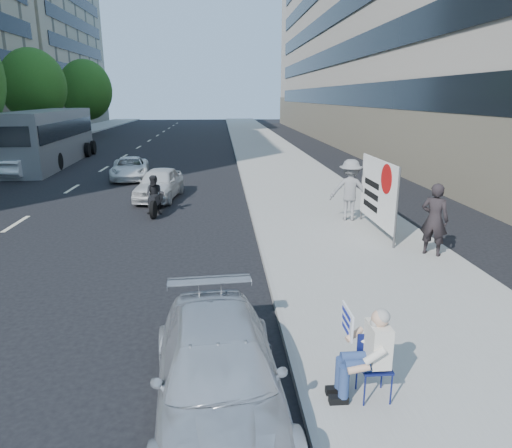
{
  "coord_description": "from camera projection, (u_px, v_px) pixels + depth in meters",
  "views": [
    {
      "loc": [
        0.4,
        -7.28,
        4.11
      ],
      "look_at": [
        1.16,
        2.74,
        1.3
      ],
      "focal_mm": 32.0,
      "sensor_mm": 36.0,
      "label": 1
    }
  ],
  "objects": [
    {
      "name": "ground",
      "position": [
        202.0,
        337.0,
        8.07
      ],
      "size": [
        160.0,
        160.0,
        0.0
      ],
      "primitive_type": "plane",
      "color": "black",
      "rests_on": "ground"
    },
    {
      "name": "motorcycle",
      "position": [
        155.0,
        197.0,
        16.35
      ],
      "size": [
        0.75,
        2.05,
        1.42
      ],
      "rotation": [
        0.0,
        0.0,
        -0.11
      ],
      "color": "black",
      "rests_on": "ground"
    },
    {
      "name": "near_sidewalk",
      "position": [
        281.0,
        166.0,
        27.54
      ],
      "size": [
        5.0,
        120.0,
        0.15
      ],
      "primitive_type": "cube",
      "color": "gray",
      "rests_on": "ground"
    },
    {
      "name": "white_sedan_far",
      "position": [
        130.0,
        168.0,
        23.51
      ],
      "size": [
        2.33,
        4.15,
        1.1
      ],
      "primitive_type": "imported",
      "rotation": [
        0.0,
        0.0,
        0.13
      ],
      "color": "white",
      "rests_on": "ground"
    },
    {
      "name": "protest_banner",
      "position": [
        378.0,
        192.0,
        13.47
      ],
      "size": [
        0.08,
        3.06,
        2.2
      ],
      "color": "#4C4C4C",
      "rests_on": "near_sidewalk"
    },
    {
      "name": "pedestrian_woman",
      "position": [
        434.0,
        219.0,
        11.63
      ],
      "size": [
        0.82,
        0.78,
        1.88
      ],
      "primitive_type": "imported",
      "rotation": [
        0.0,
        0.0,
        2.47
      ],
      "color": "black",
      "rests_on": "near_sidewalk"
    },
    {
      "name": "seated_protester",
      "position": [
        367.0,
        349.0,
        6.07
      ],
      "size": [
        0.83,
        1.12,
        1.31
      ],
      "color": "navy",
      "rests_on": "near_sidewalk"
    },
    {
      "name": "jogger",
      "position": [
        350.0,
        190.0,
        14.97
      ],
      "size": [
        1.44,
        1.03,
        2.01
      ],
      "primitive_type": "imported",
      "rotation": [
        0.0,
        0.0,
        2.91
      ],
      "color": "slate",
      "rests_on": "near_sidewalk"
    },
    {
      "name": "white_sedan_mid",
      "position": [
        26.0,
        162.0,
        24.55
      ],
      "size": [
        1.93,
        4.34,
        1.39
      ],
      "primitive_type": "imported",
      "rotation": [
        0.0,
        0.0,
        3.03
      ],
      "color": "silver",
      "rests_on": "ground"
    },
    {
      "name": "near_building",
      "position": [
        421.0,
        22.0,
        37.34
      ],
      "size": [
        14.0,
        70.0,
        20.0
      ],
      "primitive_type": "cube",
      "color": "#9C9387",
      "rests_on": "ground"
    },
    {
      "name": "tree_far_e",
      "position": [
        86.0,
        90.0,
        48.02
      ],
      "size": [
        5.4,
        5.4,
        7.89
      ],
      "color": "#382616",
      "rests_on": "ground"
    },
    {
      "name": "tree_far_d",
      "position": [
        33.0,
        86.0,
        34.54
      ],
      "size": [
        4.8,
        4.8,
        7.65
      ],
      "color": "#382616",
      "rests_on": "ground"
    },
    {
      "name": "bus",
      "position": [
        49.0,
        138.0,
        28.3
      ],
      "size": [
        3.14,
        12.16,
        3.3
      ],
      "rotation": [
        0.0,
        0.0,
        0.05
      ],
      "color": "slate",
      "rests_on": "ground"
    },
    {
      "name": "white_sedan_near",
      "position": [
        159.0,
        183.0,
        18.9
      ],
      "size": [
        1.95,
        3.9,
        1.28
      ],
      "primitive_type": "imported",
      "rotation": [
        0.0,
        0.0,
        -0.12
      ],
      "color": "silver",
      "rests_on": "ground"
    },
    {
      "name": "parked_sedan",
      "position": [
        218.0,
        373.0,
        6.01
      ],
      "size": [
        1.98,
        4.25,
        1.2
      ],
      "primitive_type": "imported",
      "rotation": [
        0.0,
        0.0,
        0.07
      ],
      "color": "silver",
      "rests_on": "ground"
    }
  ]
}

